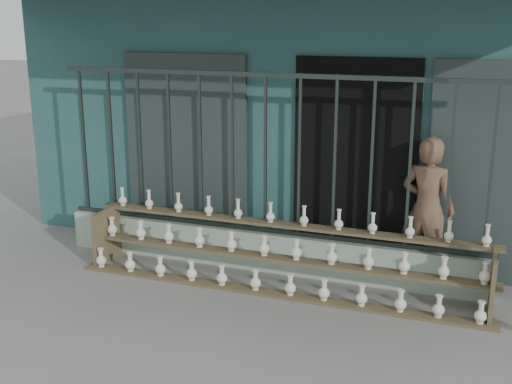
% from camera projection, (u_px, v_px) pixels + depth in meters
% --- Properties ---
extents(ground, '(60.00, 60.00, 0.00)m').
position_uv_depth(ground, '(221.00, 316.00, 6.24)').
color(ground, slate).
extents(workshop_building, '(7.40, 6.60, 3.21)m').
position_uv_depth(workshop_building, '(329.00, 99.00, 9.64)').
color(workshop_building, '#275252').
rests_on(workshop_building, ground).
extents(parapet_wall, '(5.00, 0.20, 0.45)m').
position_uv_depth(parapet_wall, '(265.00, 250.00, 7.36)').
color(parapet_wall, '#9EB89F').
rests_on(parapet_wall, ground).
extents(security_fence, '(5.00, 0.04, 1.80)m').
position_uv_depth(security_fence, '(265.00, 155.00, 7.06)').
color(security_fence, '#283330').
rests_on(security_fence, parapet_wall).
extents(shelf_rack, '(4.50, 0.68, 0.85)m').
position_uv_depth(shelf_rack, '(279.00, 255.00, 6.85)').
color(shelf_rack, brown).
rests_on(shelf_rack, ground).
extents(elderly_woman, '(0.67, 0.53, 1.62)m').
position_uv_depth(elderly_woman, '(427.00, 210.00, 6.91)').
color(elderly_woman, brown).
rests_on(elderly_woman, ground).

